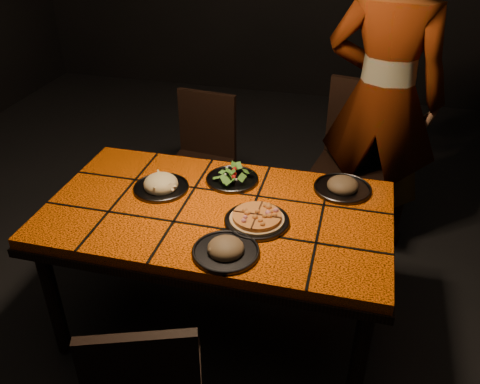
% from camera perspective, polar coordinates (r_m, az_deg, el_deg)
% --- Properties ---
extents(room_shell, '(6.04, 7.04, 3.08)m').
position_cam_1_polar(room_shell, '(2.05, -3.10, 15.80)').
color(room_shell, black).
rests_on(room_shell, ground).
extents(dining_table, '(1.62, 0.92, 0.75)m').
position_cam_1_polar(dining_table, '(2.42, -2.54, -3.42)').
color(dining_table, '#FE5D08').
rests_on(dining_table, ground).
extents(chair_far_left, '(0.45, 0.45, 0.89)m').
position_cam_1_polar(chair_far_left, '(3.40, -4.29, 4.59)').
color(chair_far_left, black).
rests_on(chair_far_left, ground).
extents(chair_far_right, '(0.54, 0.54, 1.03)m').
position_cam_1_polar(chair_far_right, '(3.28, 12.91, 4.22)').
color(chair_far_right, black).
rests_on(chair_far_right, ground).
extents(diner, '(0.77, 0.56, 1.93)m').
position_cam_1_polar(diner, '(3.13, 15.79, 10.05)').
color(diner, brown).
rests_on(diner, ground).
extents(plate_pizza, '(0.29, 0.29, 0.04)m').
position_cam_1_polar(plate_pizza, '(2.27, 1.91, -3.09)').
color(plate_pizza, '#343338').
rests_on(plate_pizza, dining_table).
extents(plate_pasta, '(0.27, 0.27, 0.09)m').
position_cam_1_polar(plate_pasta, '(2.53, -8.87, 0.77)').
color(plate_pasta, '#343338').
rests_on(plate_pasta, dining_table).
extents(plate_salad, '(0.27, 0.27, 0.07)m').
position_cam_1_polar(plate_salad, '(2.57, -0.88, 1.75)').
color(plate_salad, '#343338').
rests_on(plate_salad, dining_table).
extents(plate_mushroom_a, '(0.28, 0.28, 0.09)m').
position_cam_1_polar(plate_mushroom_a, '(2.09, -1.61, -6.39)').
color(plate_mushroom_a, '#343338').
rests_on(plate_mushroom_a, dining_table).
extents(plate_mushroom_b, '(0.28, 0.28, 0.09)m').
position_cam_1_polar(plate_mushroom_b, '(2.55, 11.46, 0.69)').
color(plate_mushroom_b, '#343338').
rests_on(plate_mushroom_b, dining_table).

